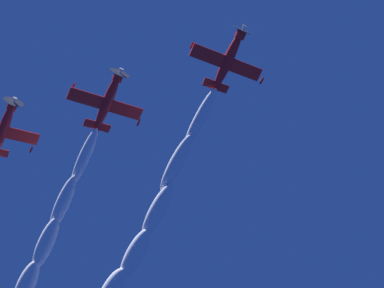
{
  "coord_description": "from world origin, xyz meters",
  "views": [
    {
      "loc": [
        -7.26,
        14.05,
        1.74
      ],
      "look_at": [
        7.98,
        -9.48,
        68.7
      ],
      "focal_mm": 56.22,
      "sensor_mm": 36.0,
      "label": 1
    }
  ],
  "objects": [
    {
      "name": "airplane_right_wingman",
      "position": [
        26.29,
        4.39,
        69.89
      ],
      "size": [
        8.12,
        8.14,
        3.77
      ],
      "color": "red"
    },
    {
      "name": "airplane_left_wingman",
      "position": [
        13.13,
        0.64,
        68.34
      ],
      "size": [
        8.12,
        8.25,
        3.58
      ],
      "color": "red"
    },
    {
      "name": "airplane_lead",
      "position": [
        -1.28,
        -2.91,
        68.76
      ],
      "size": [
        8.14,
        8.35,
        3.52
      ],
      "color": "red"
    }
  ]
}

